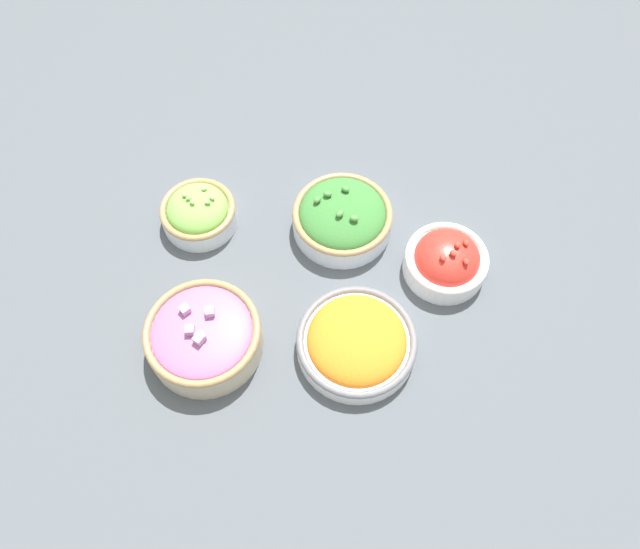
# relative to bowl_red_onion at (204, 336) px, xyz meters

# --- Properties ---
(ground_plane) EXTENTS (3.00, 3.00, 0.00)m
(ground_plane) POSITION_rel_bowl_red_onion_xyz_m (0.18, 0.10, -0.04)
(ground_plane) COLOR #4C5156
(bowl_red_onion) EXTENTS (0.18, 0.18, 0.08)m
(bowl_red_onion) POSITION_rel_bowl_red_onion_xyz_m (0.00, 0.00, 0.00)
(bowl_red_onion) COLOR beige
(bowl_red_onion) RESTS_ON ground_plane
(bowl_broccoli) EXTENTS (0.17, 0.17, 0.08)m
(bowl_broccoli) POSITION_rel_bowl_red_onion_xyz_m (0.22, 0.21, -0.00)
(bowl_broccoli) COLOR silver
(bowl_broccoli) RESTS_ON ground_plane
(bowl_lettuce) EXTENTS (0.13, 0.13, 0.07)m
(bowl_lettuce) POSITION_rel_bowl_red_onion_xyz_m (-0.02, 0.24, -0.01)
(bowl_lettuce) COLOR silver
(bowl_lettuce) RESTS_ON ground_plane
(bowl_carrots) EXTENTS (0.19, 0.19, 0.06)m
(bowl_carrots) POSITION_rel_bowl_red_onion_xyz_m (0.24, -0.01, -0.01)
(bowl_carrots) COLOR white
(bowl_carrots) RESTS_ON ground_plane
(bowl_cherry_tomatoes) EXTENTS (0.14, 0.14, 0.08)m
(bowl_cherry_tomatoes) POSITION_rel_bowl_red_onion_xyz_m (0.39, 0.12, -0.01)
(bowl_cherry_tomatoes) COLOR white
(bowl_cherry_tomatoes) RESTS_ON ground_plane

